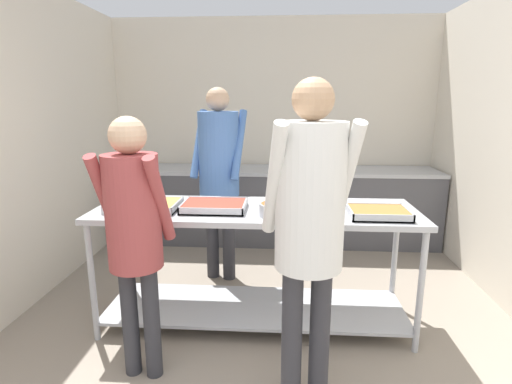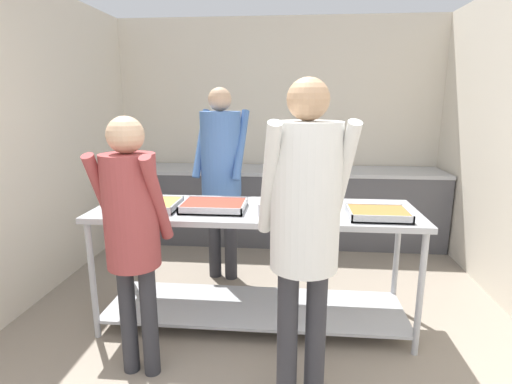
# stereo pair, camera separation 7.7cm
# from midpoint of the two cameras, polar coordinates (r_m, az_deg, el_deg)

# --- Properties ---
(wall_rear) EXTENTS (4.03, 0.06, 2.65)m
(wall_rear) POSITION_cam_midpoint_polar(r_m,az_deg,el_deg) (5.05, 3.50, 8.90)
(wall_rear) COLOR beige
(wall_rear) RESTS_ON ground_plane
(wall_left) EXTENTS (0.06, 4.18, 2.65)m
(wall_left) POSITION_cam_midpoint_polar(r_m,az_deg,el_deg) (3.71, -30.25, 5.68)
(wall_left) COLOR beige
(wall_left) RESTS_ON ground_plane
(back_counter) EXTENTS (3.87, 0.65, 0.89)m
(back_counter) POSITION_cam_midpoint_polar(r_m,az_deg,el_deg) (4.83, 3.23, -1.86)
(back_counter) COLOR #4C4C51
(back_counter) RESTS_ON ground_plane
(serving_counter) EXTENTS (2.34, 0.73, 0.91)m
(serving_counter) POSITION_cam_midpoint_polar(r_m,az_deg,el_deg) (3.01, 0.56, -7.79)
(serving_counter) COLOR #ADAFB5
(serving_counter) RESTS_ON ground_plane
(serving_tray_roast) EXTENTS (0.49, 0.34, 0.05)m
(serving_tray_roast) POSITION_cam_midpoint_polar(r_m,az_deg,el_deg) (3.01, -14.90, -1.80)
(serving_tray_roast) COLOR #ADAFB5
(serving_tray_roast) RESTS_ON serving_counter
(serving_tray_greens) EXTENTS (0.45, 0.34, 0.05)m
(serving_tray_greens) POSITION_cam_midpoint_polar(r_m,az_deg,el_deg) (2.90, -5.28, -2.00)
(serving_tray_greens) COLOR #ADAFB5
(serving_tray_greens) RESTS_ON serving_counter
(sauce_pan) EXTENTS (0.37, 0.23, 0.09)m
(sauce_pan) POSITION_cam_midpoint_polar(r_m,az_deg,el_deg) (2.72, 3.55, -2.48)
(sauce_pan) COLOR #ADAFB5
(sauce_pan) RESTS_ON serving_counter
(plate_stack) EXTENTS (0.24, 0.24, 0.05)m
(plate_stack) POSITION_cam_midpoint_polar(r_m,az_deg,el_deg) (2.96, 10.25, -1.84)
(plate_stack) COLOR white
(plate_stack) RESTS_ON serving_counter
(serving_tray_vegetables) EXTENTS (0.40, 0.31, 0.05)m
(serving_tray_vegetables) POSITION_cam_midpoint_polar(r_m,az_deg,el_deg) (2.82, 17.78, -2.98)
(serving_tray_vegetables) COLOR #ADAFB5
(serving_tray_vegetables) RESTS_ON serving_counter
(guest_serving_left) EXTENTS (0.51, 0.43, 1.79)m
(guest_serving_left) POSITION_cam_midpoint_polar(r_m,az_deg,el_deg) (2.07, 8.07, -3.12)
(guest_serving_left) COLOR #2D2D33
(guest_serving_left) RESTS_ON ground_plane
(guest_serving_right) EXTENTS (0.43, 0.34, 1.60)m
(guest_serving_right) POSITION_cam_midpoint_polar(r_m,az_deg,el_deg) (2.42, -16.48, -3.99)
(guest_serving_right) COLOR #2D2D33
(guest_serving_right) RESTS_ON ground_plane
(cook_behind_counter) EXTENTS (0.52, 0.43, 1.80)m
(cook_behind_counter) POSITION_cam_midpoint_polar(r_m,az_deg,el_deg) (3.67, -4.41, 4.02)
(cook_behind_counter) COLOR #2D2D33
(cook_behind_counter) RESTS_ON ground_plane
(water_bottle) EXTENTS (0.07, 0.07, 0.30)m
(water_bottle) POSITION_cam_midpoint_polar(r_m,az_deg,el_deg) (4.90, -7.15, 5.24)
(water_bottle) COLOR silver
(water_bottle) RESTS_ON back_counter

